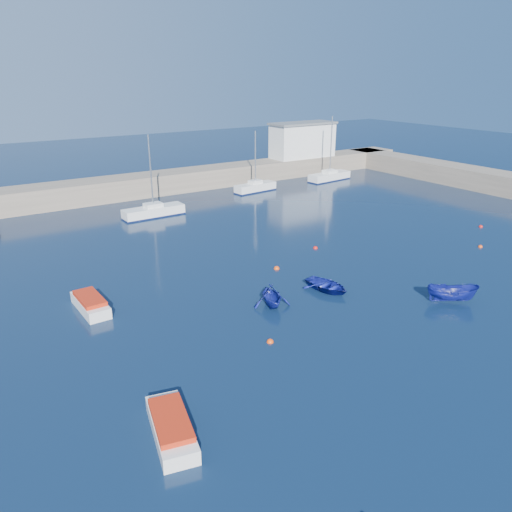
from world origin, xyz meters
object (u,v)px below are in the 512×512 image
sailboat_7 (255,187)px  sailboat_8 (329,176)px  sailboat_6 (154,211)px  motorboat_1 (90,304)px  dinghy_left (271,296)px  harbor_office (302,141)px  motorboat_0 (171,427)px  dinghy_center (327,286)px  dinghy_right (452,293)px

sailboat_7 → sailboat_8: sailboat_8 is taller
sailboat_6 → motorboat_1: (-12.55, -19.52, -0.13)m
dinghy_left → sailboat_6: bearing=103.8°
sailboat_7 → motorboat_1: sailboat_7 is taller
sailboat_8 → harbor_office: bearing=-3.7°
motorboat_0 → dinghy_center: (16.09, 8.19, -0.10)m
motorboat_1 → dinghy_right: bearing=-32.2°
motorboat_0 → dinghy_right: size_ratio=1.34×
harbor_office → dinghy_left: bearing=-130.6°
sailboat_6 → dinghy_left: size_ratio=3.03×
sailboat_6 → sailboat_7: bearing=-77.5°
sailboat_7 → harbor_office: bearing=-69.6°
motorboat_0 → dinghy_left: (11.17, 8.28, 0.31)m
dinghy_center → dinghy_right: bearing=-57.0°
motorboat_1 → sailboat_6: bearing=55.5°
motorboat_1 → sailboat_7: bearing=37.7°
sailboat_6 → sailboat_7: sailboat_6 is taller
motorboat_1 → dinghy_left: (10.60, -6.18, 0.29)m
sailboat_6 → motorboat_0: 36.42m
harbor_office → motorboat_0: size_ratio=2.14×
harbor_office → sailboat_7: size_ratio=1.25×
motorboat_0 → sailboat_7: bearing=65.0°
dinghy_center → dinghy_right: size_ratio=1.03×
dinghy_left → dinghy_right: bearing=-12.4°
sailboat_7 → sailboat_6: bearing=98.2°
motorboat_1 → dinghy_left: 12.27m
harbor_office → dinghy_left: (-31.05, -36.27, -4.32)m
motorboat_1 → dinghy_center: motorboat_1 is taller
motorboat_0 → motorboat_1: motorboat_1 is taller
motorboat_0 → dinghy_right: bearing=17.4°
sailboat_8 → dinghy_left: sailboat_8 is taller
sailboat_7 → sailboat_8: bearing=-95.5°
dinghy_left → dinghy_right: 12.64m
dinghy_left → dinghy_center: bearing=17.1°
dinghy_right → sailboat_6: bearing=55.2°
motorboat_1 → motorboat_0: bearing=-94.0°
motorboat_1 → dinghy_left: bearing=-32.0°
harbor_office → dinghy_right: 47.42m
harbor_office → dinghy_left: harbor_office is taller
sailboat_6 → sailboat_8: bearing=-83.5°
harbor_office → sailboat_8: (0.28, -6.32, -4.48)m
sailboat_7 → dinghy_right: bearing=162.6°
sailboat_8 → dinghy_center: 40.00m
harbor_office → dinghy_right: size_ratio=2.88×
sailboat_6 → sailboat_8: (29.38, 4.26, 0.01)m
sailboat_8 → dinghy_left: 43.35m
dinghy_right → dinghy_center: bearing=83.0°
sailboat_8 → sailboat_6: bearing=92.0°
motorboat_0 → dinghy_left: size_ratio=1.58×
motorboat_0 → dinghy_right: 22.14m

